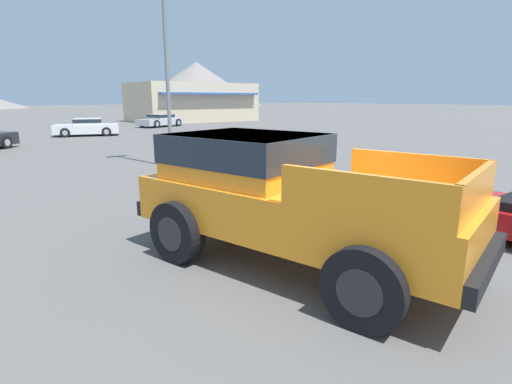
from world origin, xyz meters
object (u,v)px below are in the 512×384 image
parked_car_white (87,127)px  parked_car_silver (160,120)px  red_convertible_car (479,208)px  street_lamp_post (165,22)px  orange_pickup_truck (280,191)px

parked_car_white → parked_car_silver: 9.23m
red_convertible_car → parked_car_silver: 31.37m
parked_car_white → street_lamp_post: bearing=-164.8°
parked_car_white → parked_car_silver: (7.73, 5.05, -0.01)m
street_lamp_post → parked_car_white: bearing=85.0°
red_convertible_car → parked_car_white: (-0.11, 25.38, 0.20)m
red_convertible_car → orange_pickup_truck: bearing=162.6°
orange_pickup_truck → red_convertible_car: bearing=-30.5°
red_convertible_car → parked_car_silver: (7.61, 30.43, 0.18)m
parked_car_silver → street_lamp_post: bearing=136.6°
parked_car_silver → street_lamp_post: size_ratio=0.55×
parked_car_white → parked_car_silver: size_ratio=0.96×
orange_pickup_truck → street_lamp_post: 10.23m
orange_pickup_truck → parked_car_white: bearing=67.0°
orange_pickup_truck → street_lamp_post: (2.68, 9.06, 3.93)m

